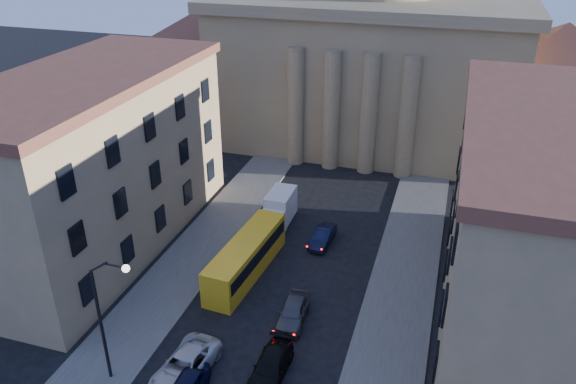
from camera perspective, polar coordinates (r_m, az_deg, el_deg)
name	(u,v)px	position (r m, az deg, el deg)	size (l,w,h in m)	color
sidewalk_left	(173,282)	(44.77, -11.61, -8.91)	(5.00, 60.00, 0.15)	#514F4A
sidewalk_right	(394,325)	(40.59, 10.69, -13.12)	(5.00, 60.00, 0.15)	#514F4A
church	(373,37)	(70.91, 8.67, 15.28)	(68.02, 28.76, 36.60)	#846E51
building_left	(94,161)	(48.37, -19.13, 2.96)	(11.60, 26.60, 14.70)	tan
building_right	(542,224)	(40.32, 24.41, -2.95)	(11.60, 26.60, 14.70)	tan
street_lamp	(106,311)	(34.38, -17.98, -11.45)	(2.62, 0.44, 8.83)	black
car_left_mid	(185,366)	(36.57, -10.45, -17.01)	(2.57, 5.57, 1.55)	silver
car_right_mid	(271,366)	(36.14, -1.74, -17.28)	(1.95, 4.79, 1.39)	black
car_right_far	(293,312)	(39.94, 0.52, -12.05)	(1.80, 4.47, 1.52)	#454549
car_right_distant	(323,237)	(48.33, 3.54, -4.54)	(1.44, 4.13, 1.36)	black
city_bus	(246,256)	(44.19, -4.27, -6.52)	(3.18, 10.52, 2.92)	yellow
box_truck	(278,211)	(50.79, -0.99, -1.91)	(2.13, 5.30, 2.90)	white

